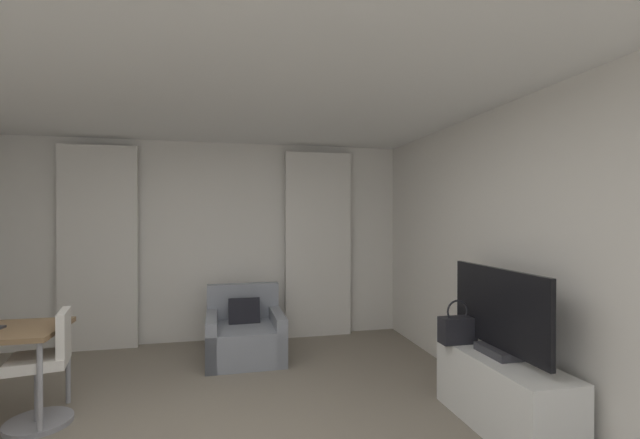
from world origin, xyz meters
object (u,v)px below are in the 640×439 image
(tv_console, at_px, (502,393))
(handbag_primary, at_px, (457,329))
(armchair, at_px, (245,335))
(tv_flatscreen, at_px, (498,314))
(desk_chair, at_px, (45,374))

(tv_console, distance_m, handbag_primary, 0.58)
(armchair, height_order, handbag_primary, handbag_primary)
(tv_flatscreen, bearing_deg, handbag_primary, 111.93)
(tv_console, height_order, tv_flatscreen, tv_flatscreen)
(armchair, relative_size, tv_console, 0.74)
(armchair, height_order, tv_console, armchair)
(armchair, bearing_deg, tv_flatscreen, -47.60)
(armchair, xyz_separation_m, desk_chair, (-1.60, -1.22, 0.13))
(armchair, distance_m, desk_chair, 2.02)
(desk_chair, bearing_deg, tv_console, -13.93)
(armchair, xyz_separation_m, tv_flatscreen, (1.85, -2.03, 0.61))
(tv_console, height_order, handbag_primary, handbag_primary)
(tv_console, xyz_separation_m, tv_flatscreen, (0.00, 0.05, 0.60))
(armchair, relative_size, desk_chair, 1.01)
(desk_chair, bearing_deg, handbag_primary, -7.82)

